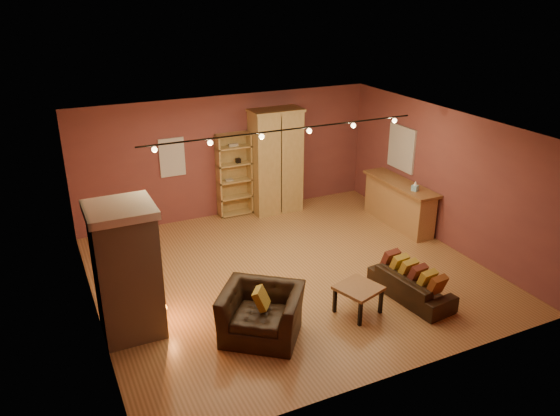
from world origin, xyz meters
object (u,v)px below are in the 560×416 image
fireplace (127,271)px  armchair (261,306)px  armoire (276,161)px  loveseat (412,280)px  bookcase (233,174)px  coffee_table (358,290)px  bar_counter (399,203)px

fireplace → armchair: (1.77, -0.98, -0.54)m
armoire → loveseat: size_ratio=1.51×
fireplace → armoire: bearing=40.7°
fireplace → loveseat: fireplace is taller
armchair → bookcase: bearing=111.5°
coffee_table → armoire: bearing=82.1°
bookcase → coffee_table: (0.34, -4.83, -0.58)m
fireplace → armoire: 5.42m
armoire → loveseat: 4.73m
bar_counter → loveseat: bar_counter is taller
fireplace → armchair: fireplace is taller
bookcase → bar_counter: (3.12, -2.16, -0.48)m
bookcase → armchair: bookcase is taller
bar_counter → armchair: size_ratio=1.48×
fireplace → loveseat: bearing=-13.4°
fireplace → armchair: bearing=-29.0°
fireplace → bar_counter: fireplace is taller
loveseat → armchair: bearing=81.1°
bar_counter → coffee_table: 3.85m
bookcase → bar_counter: bookcase is taller
loveseat → coffee_table: size_ratio=2.02×
bookcase → loveseat: 5.08m
loveseat → coffee_table: 1.09m
armoire → loveseat: bearing=-84.6°
armoire → bookcase: bearing=168.0°
fireplace → bar_counter: 6.46m
loveseat → armchair: 2.78m
armoire → bar_counter: size_ratio=1.16×
bookcase → loveseat: bookcase is taller
bookcase → armchair: 4.94m
armchair → armoire: bearing=100.1°
loveseat → coffee_table: bearing=83.2°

